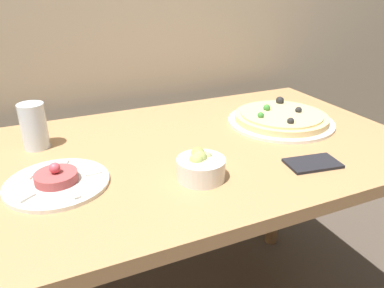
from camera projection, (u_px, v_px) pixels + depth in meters
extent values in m
cube|color=#AD7F51|center=(189.00, 152.00, 1.08)|extent=(1.31, 0.78, 0.03)
cylinder|color=#AD7F51|center=(277.00, 177.00, 1.74)|extent=(0.06, 0.06, 0.74)
cylinder|color=silver|center=(280.00, 122.00, 1.25)|extent=(0.35, 0.35, 0.01)
cylinder|color=#E5C17F|center=(281.00, 118.00, 1.24)|extent=(0.31, 0.31, 0.02)
cylinder|color=#E0C684|center=(281.00, 114.00, 1.24)|extent=(0.27, 0.27, 0.01)
sphere|color=black|center=(299.00, 110.00, 1.24)|extent=(0.02, 0.02, 0.02)
sphere|color=#387F33|center=(261.00, 115.00, 1.19)|extent=(0.02, 0.02, 0.02)
sphere|color=#387F33|center=(267.00, 108.00, 1.26)|extent=(0.02, 0.02, 0.02)
sphere|color=black|center=(280.00, 101.00, 1.33)|extent=(0.03, 0.03, 0.03)
sphere|color=black|center=(291.00, 121.00, 1.15)|extent=(0.02, 0.02, 0.02)
cylinder|color=silver|center=(57.00, 183.00, 0.88)|extent=(0.24, 0.24, 0.01)
cylinder|color=#A84747|center=(56.00, 177.00, 0.87)|extent=(0.10, 0.10, 0.02)
sphere|color=#DB4C5B|center=(55.00, 168.00, 0.86)|extent=(0.03, 0.03, 0.03)
cube|color=white|center=(93.00, 173.00, 0.91)|extent=(0.04, 0.02, 0.01)
cube|color=white|center=(64.00, 164.00, 0.95)|extent=(0.03, 0.04, 0.01)
cube|color=white|center=(24.00, 177.00, 0.89)|extent=(0.04, 0.04, 0.01)
cube|color=white|center=(26.00, 197.00, 0.81)|extent=(0.04, 0.04, 0.01)
cube|color=white|center=(73.00, 194.00, 0.82)|extent=(0.03, 0.04, 0.01)
cylinder|color=silver|center=(201.00, 169.00, 0.90)|extent=(0.12, 0.12, 0.05)
sphere|color=#A3B25B|center=(199.00, 159.00, 0.90)|extent=(0.04, 0.04, 0.04)
sphere|color=#A3B25B|center=(196.00, 161.00, 0.89)|extent=(0.04, 0.04, 0.04)
sphere|color=#8EA34C|center=(198.00, 154.00, 0.92)|extent=(0.04, 0.04, 0.04)
sphere|color=#B7BC70|center=(207.00, 157.00, 0.91)|extent=(0.02, 0.02, 0.02)
cylinder|color=silver|center=(34.00, 126.00, 1.05)|extent=(0.07, 0.07, 0.13)
cube|color=black|center=(313.00, 163.00, 0.97)|extent=(0.15, 0.10, 0.01)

